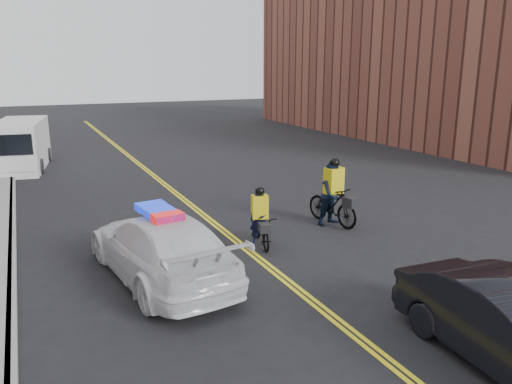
{
  "coord_description": "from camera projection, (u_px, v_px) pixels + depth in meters",
  "views": [
    {
      "loc": [
        -5.41,
        -10.79,
        5.07
      ],
      "look_at": [
        0.87,
        2.55,
        1.3
      ],
      "focal_mm": 35.0,
      "sensor_mm": 36.0,
      "label": 1
    }
  ],
  "objects": [
    {
      "name": "ground",
      "position": [
        267.0,
        266.0,
        12.95
      ],
      "size": [
        120.0,
        120.0,
        0.0
      ],
      "primitive_type": "plane",
      "color": "black",
      "rests_on": "ground"
    },
    {
      "name": "center_line_left",
      "position": [
        176.0,
        195.0,
        19.93
      ],
      "size": [
        0.1,
        60.0,
        0.01
      ],
      "primitive_type": "cube",
      "color": "yellow",
      "rests_on": "ground"
    },
    {
      "name": "center_line_right",
      "position": [
        180.0,
        195.0,
        19.99
      ],
      "size": [
        0.1,
        60.0,
        0.01
      ],
      "primitive_type": "cube",
      "color": "yellow",
      "rests_on": "ground"
    },
    {
      "name": "curb",
      "position": [
        13.0,
        212.0,
        17.46
      ],
      "size": [
        0.2,
        60.0,
        0.15
      ],
      "primitive_type": "cube",
      "color": "gray",
      "rests_on": "ground"
    },
    {
      "name": "building_across",
      "position": [
        427.0,
        59.0,
        36.45
      ],
      "size": [
        12.0,
        30.0,
        11.0
      ],
      "primitive_type": "cube",
      "color": "brown",
      "rests_on": "ground"
    },
    {
      "name": "police_cruiser",
      "position": [
        161.0,
        246.0,
        12.04
      ],
      "size": [
        2.94,
        5.8,
        1.77
      ],
      "rotation": [
        0.0,
        0.0,
        3.27
      ],
      "color": "white",
      "rests_on": "ground"
    },
    {
      "name": "cargo_van",
      "position": [
        21.0,
        146.0,
        24.79
      ],
      "size": [
        2.93,
        5.93,
        2.38
      ],
      "rotation": [
        0.0,
        0.0,
        -0.16
      ],
      "color": "silver",
      "rests_on": "ground"
    },
    {
      "name": "cyclist_near",
      "position": [
        260.0,
        225.0,
        14.29
      ],
      "size": [
        1.02,
        1.87,
        1.75
      ],
      "rotation": [
        0.0,
        0.0,
        -0.23
      ],
      "color": "black",
      "rests_on": "ground"
    },
    {
      "name": "cyclist_far",
      "position": [
        333.0,
        198.0,
        16.15
      ],
      "size": [
        1.11,
        2.26,
        2.21
      ],
      "rotation": [
        0.0,
        0.0,
        0.18
      ],
      "color": "black",
      "rests_on": "ground"
    }
  ]
}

